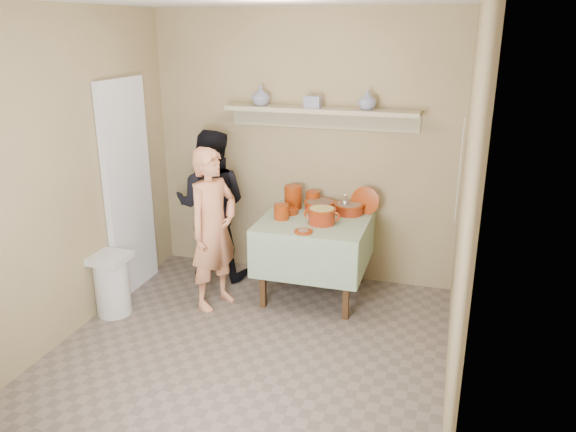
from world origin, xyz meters
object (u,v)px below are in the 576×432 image
(person_cook, at_px, (213,229))
(cazuela_rice, at_px, (322,215))
(trash_bin, at_px, (112,284))
(serving_table, at_px, (315,231))
(person_helper, at_px, (211,205))

(person_cook, relative_size, cazuela_rice, 4.43)
(cazuela_rice, height_order, trash_bin, cazuela_rice)
(cazuela_rice, bearing_deg, serving_table, 128.36)
(serving_table, distance_m, cazuela_rice, 0.25)
(person_cook, distance_m, cazuela_rice, 0.97)
(person_cook, relative_size, person_helper, 0.97)
(person_cook, xyz_separation_m, trash_bin, (-0.80, -0.42, -0.45))
(trash_bin, bearing_deg, person_helper, 62.34)
(person_cook, bearing_deg, trash_bin, 139.19)
(person_cook, height_order, serving_table, person_cook)
(cazuela_rice, bearing_deg, person_cook, -159.33)
(cazuela_rice, xyz_separation_m, trash_bin, (-1.70, -0.76, -0.56))
(person_helper, xyz_separation_m, serving_table, (1.09, -0.13, -0.11))
(person_helper, relative_size, cazuela_rice, 4.56)
(person_helper, bearing_deg, person_cook, 109.06)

